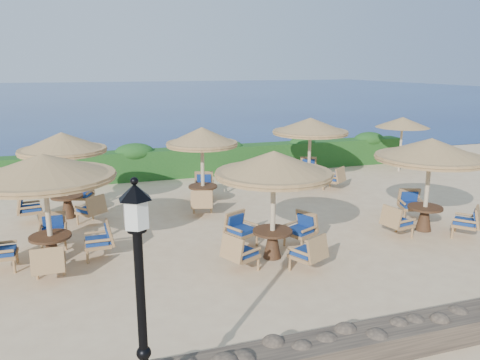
% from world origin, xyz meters
% --- Properties ---
extents(ground, '(120.00, 120.00, 0.00)m').
position_xyz_m(ground, '(0.00, 0.00, 0.00)').
color(ground, beige).
rests_on(ground, ground).
extents(sea, '(160.00, 160.00, 0.00)m').
position_xyz_m(sea, '(0.00, 70.00, 0.00)').
color(sea, navy).
rests_on(sea, ground).
extents(hedge, '(18.00, 0.90, 1.20)m').
position_xyz_m(hedge, '(0.00, 7.20, 0.60)').
color(hedge, '#174416').
rests_on(hedge, ground).
extents(stone_wall, '(15.00, 0.65, 0.44)m').
position_xyz_m(stone_wall, '(0.00, -6.20, 0.22)').
color(stone_wall, brown).
rests_on(stone_wall, ground).
extents(lamp_post, '(0.44, 0.44, 3.31)m').
position_xyz_m(lamp_post, '(-4.80, -6.80, 1.55)').
color(lamp_post, black).
rests_on(lamp_post, ground).
extents(extra_parasol, '(2.30, 2.30, 2.41)m').
position_xyz_m(extra_parasol, '(7.80, 5.20, 2.17)').
color(extra_parasol, beige).
rests_on(extra_parasol, ground).
extents(cafe_set_0, '(3.22, 3.22, 2.65)m').
position_xyz_m(cafe_set_0, '(-6.26, -0.71, 1.92)').
color(cafe_set_0, beige).
rests_on(cafe_set_0, ground).
extents(cafe_set_1, '(2.82, 2.82, 2.65)m').
position_xyz_m(cafe_set_1, '(-1.17, -2.00, 1.82)').
color(cafe_set_1, beige).
rests_on(cafe_set_1, ground).
extents(cafe_set_2, '(3.01, 3.01, 2.65)m').
position_xyz_m(cafe_set_2, '(3.65, -1.54, 1.96)').
color(cafe_set_2, beige).
rests_on(cafe_set_2, ground).
extents(cafe_set_3, '(2.74, 2.75, 2.65)m').
position_xyz_m(cafe_set_3, '(-6.00, 2.85, 1.86)').
color(cafe_set_3, beige).
rests_on(cafe_set_3, ground).
extents(cafe_set_4, '(2.34, 2.89, 2.65)m').
position_xyz_m(cafe_set_4, '(-1.75, 2.72, 1.91)').
color(cafe_set_4, beige).
rests_on(cafe_set_4, ground).
extents(cafe_set_5, '(2.91, 2.91, 2.65)m').
position_xyz_m(cafe_set_5, '(2.83, 4.13, 1.93)').
color(cafe_set_5, beige).
rests_on(cafe_set_5, ground).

